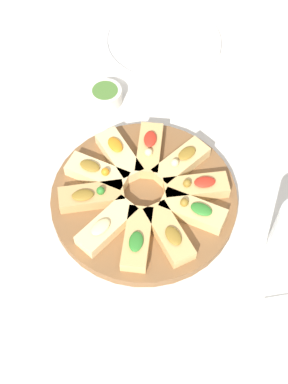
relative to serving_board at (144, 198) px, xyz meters
name	(u,v)px	position (x,y,z in m)	size (l,w,h in m)	color
ground_plane	(144,201)	(0.00, 0.00, -0.01)	(3.00, 3.00, 0.00)	silver
serving_board	(144,198)	(0.00, 0.00, 0.00)	(0.32, 0.32, 0.02)	brown
focaccia_slice_0	(119,155)	(0.08, 0.04, 0.02)	(0.12, 0.08, 0.03)	#E5C689
focaccia_slice_1	(97,173)	(0.05, 0.08, 0.02)	(0.09, 0.11, 0.03)	#E5C689
focaccia_slice_2	(91,199)	(0.00, 0.09, 0.02)	(0.05, 0.11, 0.03)	tan
focaccia_slice_3	(107,226)	(-0.06, 0.07, 0.02)	(0.10, 0.11, 0.03)	#E5C689
focaccia_slice_4	(137,239)	(-0.09, 0.02, 0.02)	(0.11, 0.06, 0.03)	tan
focaccia_slice_5	(169,234)	(-0.08, -0.03, 0.02)	(0.12, 0.08, 0.03)	tan
focaccia_slice_6	(193,211)	(-0.04, -0.08, 0.02)	(0.09, 0.11, 0.03)	#DBB775
focaccia_slice_7	(196,186)	(0.00, -0.09, 0.02)	(0.04, 0.11, 0.03)	tan
focaccia_slice_8	(181,162)	(0.05, -0.07, 0.02)	(0.10, 0.11, 0.03)	#DBB775
focaccia_slice_9	(149,150)	(0.09, -0.02, 0.02)	(0.11, 0.06, 0.03)	tan
plate_right	(161,41)	(0.39, -0.08, 0.00)	(0.25, 0.25, 0.02)	white
dipping_bowl	(105,95)	(0.24, 0.05, 0.01)	(0.06, 0.06, 0.03)	silver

